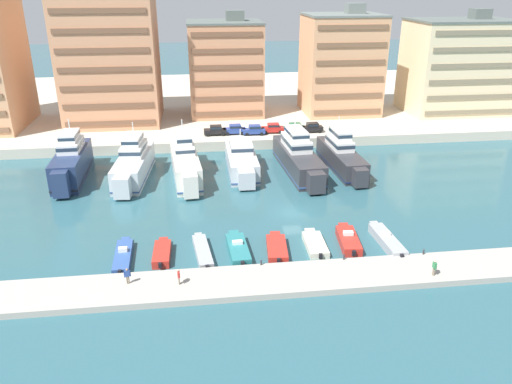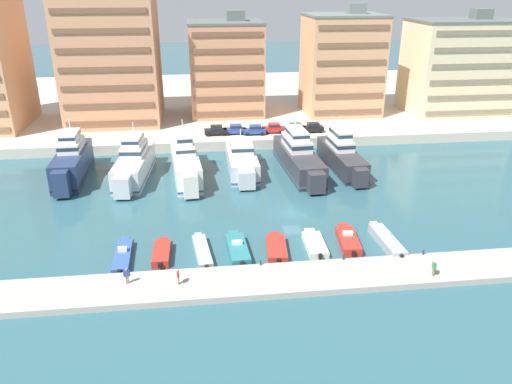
{
  "view_description": "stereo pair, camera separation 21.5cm",
  "coord_description": "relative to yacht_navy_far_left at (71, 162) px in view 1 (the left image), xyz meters",
  "views": [
    {
      "loc": [
        -12.23,
        -58.09,
        28.12
      ],
      "look_at": [
        -4.7,
        1.75,
        2.5
      ],
      "focal_mm": 35.0,
      "sensor_mm": 36.0,
      "label": 1
    },
    {
      "loc": [
        -12.01,
        -58.12,
        28.12
      ],
      "look_at": [
        -4.7,
        1.75,
        2.5
      ],
      "focal_mm": 35.0,
      "sensor_mm": 36.0,
      "label": 2
    }
  ],
  "objects": [
    {
      "name": "ground_plane",
      "position": [
        31.22,
        -16.44,
        -2.67
      ],
      "size": [
        400.0,
        400.0,
        0.0
      ],
      "primitive_type": "plane",
      "color": "#2D5B66"
    },
    {
      "name": "motorboat_teal_center_left",
      "position": [
        23.06,
        -25.86,
        -2.17
      ],
      "size": [
        2.39,
        7.47,
        1.35
      ],
      "color": "teal",
      "rests_on": "ground"
    },
    {
      "name": "car_blue_left",
      "position": [
        26.22,
        14.81,
        0.1
      ],
      "size": [
        4.13,
        1.98,
        1.8
      ],
      "color": "#28428E",
      "rests_on": "quay_promenade"
    },
    {
      "name": "bollard_east_mid",
      "position": [
        42.97,
        -29.9,
        -1.67
      ],
      "size": [
        0.2,
        0.2,
        0.61
      ],
      "color": "#2D2D33",
      "rests_on": "pier_dock"
    },
    {
      "name": "pedestrian_near_edge",
      "position": [
        11.71,
        -31.71,
        -0.99
      ],
      "size": [
        0.64,
        0.34,
        1.7
      ],
      "color": "#7A6B56",
      "rests_on": "pier_dock"
    },
    {
      "name": "pedestrian_far_side",
      "position": [
        42.14,
        -34.03,
        -0.97
      ],
      "size": [
        0.27,
        0.67,
        1.73
      ],
      "color": "#7A6B56",
      "rests_on": "pier_dock"
    },
    {
      "name": "bollard_west",
      "position": [
        25.14,
        -29.9,
        -1.67
      ],
      "size": [
        0.2,
        0.2,
        0.61
      ],
      "color": "#2D2D33",
      "rests_on": "pier_dock"
    },
    {
      "name": "car_black_center_right",
      "position": [
        40.76,
        14.31,
        0.1
      ],
      "size": [
        4.17,
        2.07,
        1.8
      ],
      "color": "black",
      "rests_on": "quay_promenade"
    },
    {
      "name": "motorboat_grey_right",
      "position": [
        40.27,
        -26.12,
        -2.14
      ],
      "size": [
        2.06,
        8.42,
        1.44
      ],
      "color": "#9EA3A8",
      "rests_on": "ground"
    },
    {
      "name": "car_blue_mid_left",
      "position": [
        29.77,
        14.0,
        0.1
      ],
      "size": [
        4.11,
        1.95,
        1.8
      ],
      "color": "#28428E",
      "rests_on": "quay_promenade"
    },
    {
      "name": "car_black_far_left",
      "position": [
        22.64,
        14.65,
        0.1
      ],
      "size": [
        4.1,
        1.93,
        1.8
      ],
      "color": "black",
      "rests_on": "quay_promenade"
    },
    {
      "name": "pier_dock",
      "position": [
        31.22,
        -32.45,
        -2.33
      ],
      "size": [
        120.0,
        5.61,
        0.67
      ],
      "primitive_type": "cube",
      "color": "#A8A399",
      "rests_on": "ground"
    },
    {
      "name": "pedestrian_mid_deck",
      "position": [
        16.69,
        -32.43,
        -0.99
      ],
      "size": [
        0.27,
        0.65,
        1.69
      ],
      "color": "#7A6B56",
      "rests_on": "pier_dock"
    },
    {
      "name": "motorboat_red_left",
      "position": [
        14.68,
        -25.77,
        -2.2
      ],
      "size": [
        1.91,
        5.99,
        0.94
      ],
      "color": "red",
      "rests_on": "ground"
    },
    {
      "name": "apartment_block_center_left",
      "position": [
        50.03,
        29.39,
        9.27
      ],
      "size": [
        15.52,
        13.96,
        22.16
      ],
      "color": "tan",
      "rests_on": "quay_promenade"
    },
    {
      "name": "apartment_block_mid_left",
      "position": [
        25.81,
        31.69,
        8.61
      ],
      "size": [
        15.18,
        14.46,
        20.84
      ],
      "color": "tan",
      "rests_on": "quay_promenade"
    },
    {
      "name": "motorboat_red_center",
      "position": [
        27.43,
        -26.09,
        -2.23
      ],
      "size": [
        2.65,
        6.63,
        0.88
      ],
      "color": "red",
      "rests_on": "ground"
    },
    {
      "name": "bollard_west_mid",
      "position": [
        34.06,
        -29.9,
        -1.67
      ],
      "size": [
        0.2,
        0.2,
        0.61
      ],
      "color": "#2D2D33",
      "rests_on": "pier_dock"
    },
    {
      "name": "apartment_block_left",
      "position": [
        3.26,
        28.15,
        12.64
      ],
      "size": [
        18.29,
        17.93,
        28.93
      ],
      "color": "tan",
      "rests_on": "quay_promenade"
    },
    {
      "name": "yacht_charcoal_center",
      "position": [
        34.99,
        -0.94,
        -0.3
      ],
      "size": [
        5.43,
        20.56,
        8.28
      ],
      "color": "#333338",
      "rests_on": "ground"
    },
    {
      "name": "yacht_charcoal_center_right",
      "position": [
        42.14,
        -0.61,
        -0.44
      ],
      "size": [
        4.46,
        18.35,
        8.02
      ],
      "color": "#333338",
      "rests_on": "ground"
    },
    {
      "name": "yacht_navy_far_left",
      "position": [
        0.0,
        0.0,
        0.0
      ],
      "size": [
        4.23,
        17.11,
        8.84
      ],
      "color": "navy",
      "rests_on": "ground"
    },
    {
      "name": "motorboat_grey_mid_left",
      "position": [
        19.12,
        -25.81,
        -2.26
      ],
      "size": [
        2.26,
        7.88,
        0.86
      ],
      "color": "#9EA3A8",
      "rests_on": "ground"
    },
    {
      "name": "yacht_silver_left",
      "position": [
        9.3,
        -0.79,
        -0.32
      ],
      "size": [
        5.46,
        18.12,
        8.23
      ],
      "color": "silver",
      "rests_on": "ground"
    },
    {
      "name": "motorboat_cream_center_right",
      "position": [
        31.93,
        -25.62,
        -2.29
      ],
      "size": [
        2.3,
        6.54,
        0.83
      ],
      "color": "beige",
      "rests_on": "ground"
    },
    {
      "name": "quay_promenade",
      "position": [
        31.22,
        45.42,
        -1.77
      ],
      "size": [
        180.0,
        70.0,
        1.79
      ],
      "primitive_type": "cube",
      "color": "beige",
      "rests_on": "ground"
    },
    {
      "name": "apartment_block_center",
      "position": [
        74.79,
        26.74,
        8.72
      ],
      "size": [
        21.16,
        14.87,
        21.09
      ],
      "color": "beige",
      "rests_on": "quay_promenade"
    },
    {
      "name": "motorboat_red_mid_right",
      "position": [
        35.9,
        -25.43,
        -2.13
      ],
      "size": [
        2.68,
        7.08,
        1.49
      ],
      "color": "red",
      "rests_on": "ground"
    },
    {
      "name": "car_green_center",
      "position": [
        37.45,
        14.5,
        0.1
      ],
      "size": [
        4.13,
        1.97,
        1.8
      ],
      "color": "#2D6642",
      "rests_on": "quay_promenade"
    },
    {
      "name": "yacht_silver_center_left",
      "position": [
        26.04,
        -0.32,
        -0.8
      ],
      "size": [
        4.47,
        16.34,
        6.44
      ],
      "color": "silver",
      "rests_on": "ground"
    },
    {
      "name": "car_red_center_left",
      "position": [
        33.37,
        14.74,
        0.1
      ],
      "size": [
        4.15,
        2.02,
        1.8
      ],
      "color": "red",
      "rests_on": "quay_promenade"
    },
    {
      "name": "yacht_ivory_mid_left",
      "position": [
        17.19,
        -1.29,
        -0.2
      ],
      "size": [
        5.13,
        19.21,
        8.46
      ],
      "color": "silver",
      "rests_on": "ground"
    },
    {
      "name": "motorboat_blue_far_left",
      "position": [
        10.47,
        -25.63,
        -2.28
      ],
      "size": [
        1.94,
        7.76,
        1.2
      ],
      "color": "#33569E",
      "rests_on": "ground"
    }
  ]
}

